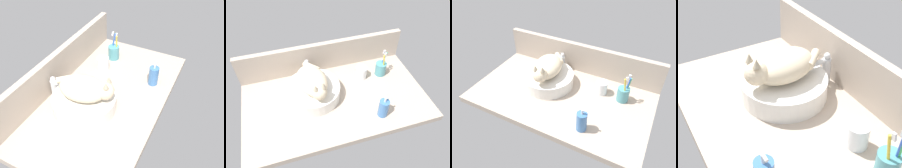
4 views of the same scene
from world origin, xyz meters
TOP-DOWN VIEW (x-y plane):
  - ground_plane at (0.00, 0.00)cm, footprint 111.41×62.74cm
  - backsplash_panel at (0.00, 29.57)cm, footprint 111.41×3.60cm
  - sink_basin at (-12.52, 5.63)cm, footprint 33.08×33.08cm
  - cat at (-12.24, 4.29)cm, footprint 20.45×32.34cm
  - faucet at (-12.00, 23.64)cm, footprint 3.60×11.83cm
  - soap_dispenser at (22.26, -19.89)cm, footprint 5.66×5.66cm
  - toothbrush_cup at (35.60, 12.21)cm, footprint 7.19×7.19cm
  - water_glass at (21.78, 12.91)cm, footprint 7.37×7.37cm

SIDE VIEW (x-z plane):
  - ground_plane at x=0.00cm, z-range -4.00..0.00cm
  - water_glass at x=21.78cm, z-range -0.42..7.95cm
  - sink_basin at x=-12.52cm, z-range 0.00..8.22cm
  - toothbrush_cup at x=35.60cm, z-range -4.31..14.41cm
  - soap_dispenser at x=22.26cm, z-range -1.52..13.18cm
  - faucet at x=-12.00cm, z-range 0.50..14.10cm
  - backsplash_panel at x=0.00cm, z-range 0.00..20.61cm
  - cat at x=-12.24cm, z-range 6.98..20.98cm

